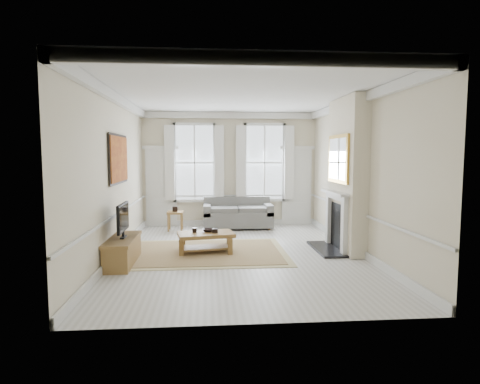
{
  "coord_description": "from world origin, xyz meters",
  "views": [
    {
      "loc": [
        -0.66,
        -8.48,
        2.15
      ],
      "look_at": [
        0.11,
        1.05,
        1.25
      ],
      "focal_mm": 30.0,
      "sensor_mm": 36.0,
      "label": 1
    }
  ],
  "objects": [
    {
      "name": "side_table",
      "position": [
        -1.59,
        2.84,
        0.43
      ],
      "size": [
        0.44,
        0.44,
        0.54
      ],
      "rotation": [
        0.0,
        0.0,
        0.0
      ],
      "color": "brown",
      "rests_on": "floor"
    },
    {
      "name": "hearth",
      "position": [
        2.0,
        0.2,
        0.03
      ],
      "size": [
        0.55,
        1.5,
        0.05
      ],
      "primitive_type": "cube",
      "color": "black",
      "rests_on": "floor"
    },
    {
      "name": "chimney_breast",
      "position": [
        2.43,
        0.2,
        1.7
      ],
      "size": [
        0.35,
        1.7,
        3.38
      ],
      "primitive_type": "cube",
      "color": "beige",
      "rests_on": "floor"
    },
    {
      "name": "left_wall",
      "position": [
        -2.6,
        0.0,
        1.7
      ],
      "size": [
        0.0,
        7.2,
        7.2
      ],
      "primitive_type": "plane",
      "rotation": [
        1.57,
        0.0,
        1.57
      ],
      "color": "beige",
      "rests_on": "floor"
    },
    {
      "name": "tv_stand",
      "position": [
        -2.34,
        -0.6,
        0.26
      ],
      "size": [
        0.47,
        1.46,
        0.52
      ],
      "primitive_type": "cube",
      "color": "brown",
      "rests_on": "floor"
    },
    {
      "name": "tv",
      "position": [
        -2.32,
        -0.6,
        0.92
      ],
      "size": [
        0.08,
        0.9,
        0.68
      ],
      "color": "black",
      "rests_on": "tv_stand"
    },
    {
      "name": "ceiling",
      "position": [
        0.0,
        0.0,
        3.4
      ],
      "size": [
        7.2,
        7.2,
        0.0
      ],
      "primitive_type": "plane",
      "rotation": [
        3.14,
        0.0,
        0.0
      ],
      "color": "white",
      "rests_on": "back_wall"
    },
    {
      "name": "ceramic_pot_b",
      "position": [
        -0.51,
        0.12,
        0.49
      ],
      "size": [
        0.13,
        0.13,
        0.09
      ],
      "primitive_type": "cylinder",
      "color": "black",
      "rests_on": "coffee_table"
    },
    {
      "name": "painting",
      "position": [
        -2.56,
        0.3,
        2.05
      ],
      "size": [
        0.05,
        1.66,
        1.06
      ],
      "primitive_type": "cube",
      "color": "#C16C21",
      "rests_on": "left_wall"
    },
    {
      "name": "door_right",
      "position": [
        2.05,
        3.56,
        1.15
      ],
      "size": [
        0.9,
        0.08,
        2.3
      ],
      "primitive_type": "cube",
      "color": "silver",
      "rests_on": "floor"
    },
    {
      "name": "bowl",
      "position": [
        -0.66,
        0.27,
        0.48
      ],
      "size": [
        0.3,
        0.3,
        0.07
      ],
      "primitive_type": "imported",
      "rotation": [
        0.0,
        0.0,
        -0.11
      ],
      "color": "black",
      "rests_on": "coffee_table"
    },
    {
      "name": "back_wall",
      "position": [
        0.0,
        3.6,
        1.7
      ],
      "size": [
        5.2,
        0.0,
        5.2
      ],
      "primitive_type": "plane",
      "rotation": [
        1.57,
        0.0,
        0.0
      ],
      "color": "beige",
      "rests_on": "floor"
    },
    {
      "name": "floor",
      "position": [
        0.0,
        0.0,
        0.0
      ],
      "size": [
        7.2,
        7.2,
        0.0
      ],
      "primitive_type": "plane",
      "color": "#B7B5AD",
      "rests_on": "ground"
    },
    {
      "name": "ceramic_pot_a",
      "position": [
        -0.96,
        0.22,
        0.5
      ],
      "size": [
        0.1,
        0.1,
        0.1
      ],
      "primitive_type": "cylinder",
      "color": "black",
      "rests_on": "coffee_table"
    },
    {
      "name": "rug",
      "position": [
        -0.71,
        0.17,
        0.01
      ],
      "size": [
        3.5,
        2.6,
        0.02
      ],
      "primitive_type": "cube",
      "color": "#99764F",
      "rests_on": "floor"
    },
    {
      "name": "mirror",
      "position": [
        2.21,
        0.2,
        2.05
      ],
      "size": [
        0.06,
        1.26,
        1.06
      ],
      "primitive_type": "cube",
      "color": "gold",
      "rests_on": "chimney_breast"
    },
    {
      "name": "right_wall",
      "position": [
        2.6,
        0.0,
        1.7
      ],
      "size": [
        0.0,
        7.2,
        7.2
      ],
      "primitive_type": "plane",
      "rotation": [
        1.57,
        0.0,
        -1.57
      ],
      "color": "beige",
      "rests_on": "floor"
    },
    {
      "name": "window_left",
      "position": [
        -1.05,
        3.55,
        1.9
      ],
      "size": [
        1.26,
        0.2,
        2.2
      ],
      "primitive_type": null,
      "color": "#B2BCC6",
      "rests_on": "back_wall"
    },
    {
      "name": "door_left",
      "position": [
        -2.05,
        3.56,
        1.15
      ],
      "size": [
        0.9,
        0.08,
        2.3
      ],
      "primitive_type": "cube",
      "color": "silver",
      "rests_on": "floor"
    },
    {
      "name": "coffee_table",
      "position": [
        -0.71,
        0.17,
        0.37
      ],
      "size": [
        1.29,
        0.89,
        0.45
      ],
      "rotation": [
        0.0,
        0.0,
        0.17
      ],
      "color": "brown",
      "rests_on": "rug"
    },
    {
      "name": "sofa",
      "position": [
        0.2,
        3.11,
        0.37
      ],
      "size": [
        1.98,
        0.96,
        0.89
      ],
      "color": "#5C5C59",
      "rests_on": "floor"
    },
    {
      "name": "window_right",
      "position": [
        1.05,
        3.55,
        1.9
      ],
      "size": [
        1.26,
        0.2,
        2.2
      ],
      "primitive_type": null,
      "color": "#B2BCC6",
      "rests_on": "back_wall"
    },
    {
      "name": "fireplace",
      "position": [
        2.2,
        0.2,
        0.73
      ],
      "size": [
        0.21,
        1.45,
        1.33
      ],
      "color": "silver",
      "rests_on": "floor"
    }
  ]
}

